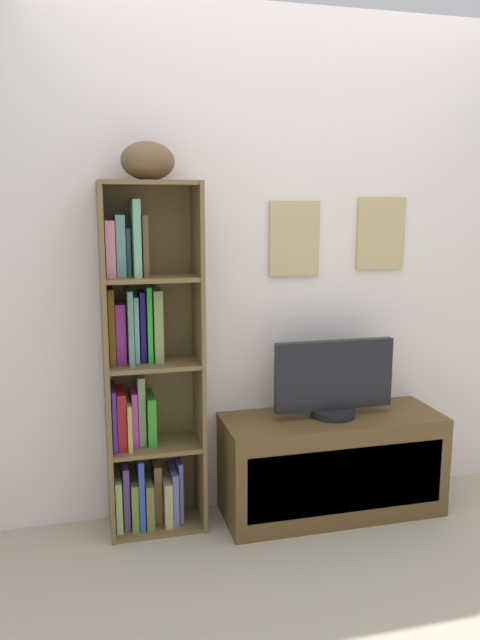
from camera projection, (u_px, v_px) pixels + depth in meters
ground at (375, 635)px, 2.30m from camera, size 5.20×5.20×0.04m
back_wall at (284, 267)px, 3.14m from camera, size 4.80×0.08×2.48m
bookshelf at (144, 377)px, 2.93m from camera, size 0.45×0.27×1.66m
football at (148, 161)px, 2.73m from camera, size 0.30×0.26×0.17m
tv_stand at (332, 464)px, 3.14m from camera, size 1.10×0.41×0.51m
television at (334, 380)px, 3.06m from camera, size 0.61×0.22×0.39m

